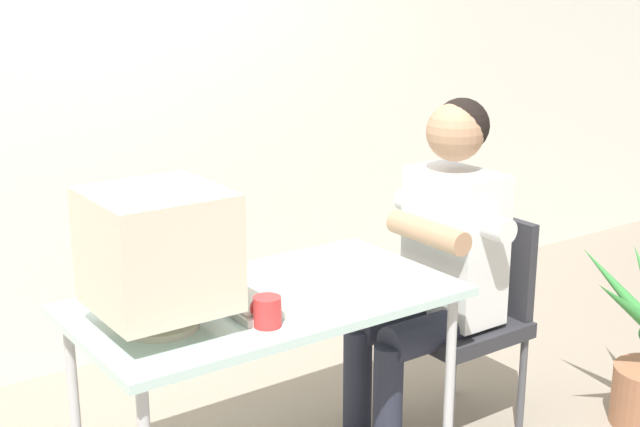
{
  "coord_description": "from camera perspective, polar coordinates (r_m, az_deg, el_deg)",
  "views": [
    {
      "loc": [
        -1.43,
        -2.33,
        1.77
      ],
      "look_at": [
        0.22,
        0.0,
        0.98
      ],
      "focal_mm": 49.0,
      "sensor_mm": 36.0,
      "label": 1
    }
  ],
  "objects": [
    {
      "name": "crt_monitor",
      "position": [
        2.62,
        -10.48,
        -2.39
      ],
      "size": [
        0.39,
        0.39,
        0.43
      ],
      "color": "beige",
      "rests_on": "desk"
    },
    {
      "name": "wall_back",
      "position": [
        4.12,
        -10.61,
        11.5
      ],
      "size": [
        8.0,
        0.1,
        3.0
      ],
      "primitive_type": "cube",
      "color": "silver",
      "rests_on": "ground_plane"
    },
    {
      "name": "person_seated",
      "position": [
        3.31,
        7.6,
        -2.85
      ],
      "size": [
        0.68,
        0.57,
        1.33
      ],
      "color": "silver",
      "rests_on": "ground_plane"
    },
    {
      "name": "keyboard",
      "position": [
        2.88,
        -5.59,
        -5.47
      ],
      "size": [
        0.16,
        0.45,
        0.03
      ],
      "color": "silver",
      "rests_on": "desk"
    },
    {
      "name": "desk",
      "position": [
        2.95,
        -3.51,
        -6.44
      ],
      "size": [
        1.28,
        0.7,
        0.73
      ],
      "color": "#B7B7BC",
      "rests_on": "ground_plane"
    },
    {
      "name": "office_chair",
      "position": [
        3.52,
        9.59,
        -6.14
      ],
      "size": [
        0.45,
        0.45,
        0.85
      ],
      "color": "#4C4C51",
      "rests_on": "ground_plane"
    },
    {
      "name": "desk_mug",
      "position": [
        2.67,
        -3.49,
        -6.39
      ],
      "size": [
        0.09,
        0.1,
        0.09
      ],
      "color": "red",
      "rests_on": "desk"
    }
  ]
}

